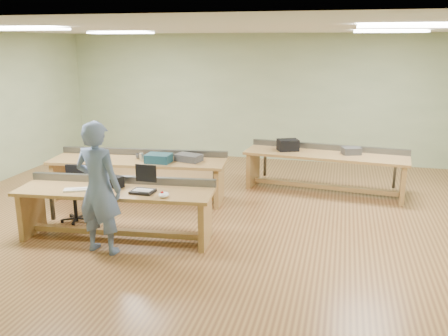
{
  "coord_description": "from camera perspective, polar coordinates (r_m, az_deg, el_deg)",
  "views": [
    {
      "loc": [
        1.81,
        -7.32,
        2.8
      ],
      "look_at": [
        0.11,
        -0.6,
        0.95
      ],
      "focal_mm": 38.0,
      "sensor_mm": 36.0,
      "label": 1
    }
  ],
  "objects": [
    {
      "name": "parts_bin_grey",
      "position": [
        8.43,
        -4.27,
        1.25
      ],
      "size": [
        0.5,
        0.39,
        0.12
      ],
      "primitive_type": "cube",
      "rotation": [
        0.0,
        0.0,
        -0.25
      ],
      "color": "#39393C",
      "rests_on": "workbench_mid"
    },
    {
      "name": "laptop_screen",
      "position": [
        6.79,
        -9.37,
        -0.62
      ],
      "size": [
        0.32,
        0.03,
        0.25
      ],
      "primitive_type": "cube",
      "rotation": [
        0.0,
        0.0,
        -0.03
      ],
      "color": "black",
      "rests_on": "laptop_base"
    },
    {
      "name": "workbench_back",
      "position": [
        9.25,
        12.07,
        0.6
      ],
      "size": [
        3.1,
        1.11,
        0.86
      ],
      "rotation": [
        0.0,
        0.0,
        -0.1
      ],
      "color": "#AF8749",
      "rests_on": "floor"
    },
    {
      "name": "trackball_mouse",
      "position": [
        6.51,
        -7.26,
        -3.2
      ],
      "size": [
        0.16,
        0.18,
        0.07
      ],
      "primitive_type": "ellipsoid",
      "rotation": [
        0.0,
        0.0,
        0.09
      ],
      "color": "white",
      "rests_on": "workbench_front"
    },
    {
      "name": "floor",
      "position": [
        8.04,
        0.28,
        -5.43
      ],
      "size": [
        10.0,
        10.0,
        0.0
      ],
      "primitive_type": "plane",
      "color": "olive",
      "rests_on": "ground"
    },
    {
      "name": "fluor_panels",
      "position": [
        7.54,
        0.31,
        16.23
      ],
      "size": [
        6.2,
        3.5,
        0.03
      ],
      "color": "white",
      "rests_on": "ceiling"
    },
    {
      "name": "laptop_base",
      "position": [
        6.75,
        -9.74,
        -2.81
      ],
      "size": [
        0.33,
        0.27,
        0.03
      ],
      "primitive_type": "cube",
      "rotation": [
        0.0,
        0.0,
        -0.03
      ],
      "color": "black",
      "rests_on": "workbench_front"
    },
    {
      "name": "drinks_can",
      "position": [
        8.59,
        -9.91,
        1.35
      ],
      "size": [
        0.1,
        0.1,
        0.13
      ],
      "primitive_type": "cylinder",
      "rotation": [
        0.0,
        0.0,
        -0.42
      ],
      "color": "silver",
      "rests_on": "workbench_mid"
    },
    {
      "name": "storage_box_back",
      "position": [
        9.3,
        7.7,
        2.76
      ],
      "size": [
        0.46,
        0.41,
        0.22
      ],
      "primitive_type": "cube",
      "rotation": [
        0.0,
        0.0,
        0.42
      ],
      "color": "black",
      "rests_on": "workbench_back"
    },
    {
      "name": "tray_back",
      "position": [
        9.23,
        15.06,
        2.0
      ],
      "size": [
        0.39,
        0.34,
        0.13
      ],
      "primitive_type": "cube",
      "rotation": [
        0.0,
        0.0,
        0.37
      ],
      "color": "#39393C",
      "rests_on": "workbench_back"
    },
    {
      "name": "wall_front",
      "position": [
        4.0,
        -13.64,
        -4.49
      ],
      "size": [
        10.0,
        0.04,
        3.0
      ],
      "primitive_type": "cube",
      "color": "#A7B98C",
      "rests_on": "floor"
    },
    {
      "name": "person",
      "position": [
        6.55,
        -14.84,
        -2.34
      ],
      "size": [
        0.71,
        0.52,
        1.82
      ],
      "primitive_type": "imported",
      "rotation": [
        0.0,
        0.0,
        3.02
      ],
      "color": "slate",
      "rests_on": "floor"
    },
    {
      "name": "parts_bin_teal",
      "position": [
        8.39,
        -7.87,
        1.18
      ],
      "size": [
        0.43,
        0.32,
        0.15
      ],
      "primitive_type": "cube",
      "rotation": [
        0.0,
        0.0,
        0.0
      ],
      "color": "#153946",
      "rests_on": "workbench_mid"
    },
    {
      "name": "workbench_mid",
      "position": [
        8.74,
        -10.19,
        -0.12
      ],
      "size": [
        3.24,
        1.19,
        0.86
      ],
      "rotation": [
        0.0,
        0.0,
        0.11
      ],
      "color": "#AF8749",
      "rests_on": "floor"
    },
    {
      "name": "ceiling",
      "position": [
        7.54,
        0.31,
        16.46
      ],
      "size": [
        10.0,
        10.0,
        0.0
      ],
      "primitive_type": "plane",
      "color": "silver",
      "rests_on": "wall_back"
    },
    {
      "name": "keyboard",
      "position": [
        7.06,
        -16.87,
        -2.49
      ],
      "size": [
        0.48,
        0.33,
        0.03
      ],
      "primitive_type": "cube",
      "rotation": [
        0.0,
        0.0,
        0.42
      ],
      "color": "beige",
      "rests_on": "workbench_front"
    },
    {
      "name": "task_chair",
      "position": [
        7.99,
        -17.36,
        -3.8
      ],
      "size": [
        0.54,
        0.54,
        0.89
      ],
      "rotation": [
        0.0,
        0.0,
        0.13
      ],
      "color": "black",
      "rests_on": "floor"
    },
    {
      "name": "wall_back",
      "position": [
        11.54,
        5.12,
        8.42
      ],
      "size": [
        10.0,
        0.04,
        3.0
      ],
      "primitive_type": "cube",
      "color": "#A7B98C",
      "rests_on": "floor"
    },
    {
      "name": "mug",
      "position": [
        8.73,
        -10.22,
        1.43
      ],
      "size": [
        0.13,
        0.13,
        0.09
      ],
      "primitive_type": "imported",
      "rotation": [
        0.0,
        0.0,
        0.1
      ],
      "color": "#39393C",
      "rests_on": "workbench_mid"
    },
    {
      "name": "camera_bag",
      "position": [
        7.08,
        -13.01,
        -1.6
      ],
      "size": [
        0.28,
        0.22,
        0.16
      ],
      "primitive_type": "cube",
      "rotation": [
        0.0,
        0.0,
        -0.31
      ],
      "color": "black",
      "rests_on": "workbench_front"
    },
    {
      "name": "workbench_front",
      "position": [
        7.07,
        -12.83,
        -3.97
      ],
      "size": [
        2.9,
        1.05,
        0.86
      ],
      "rotation": [
        0.0,
        0.0,
        0.1
      ],
      "color": "#AF8749",
      "rests_on": "floor"
    }
  ]
}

